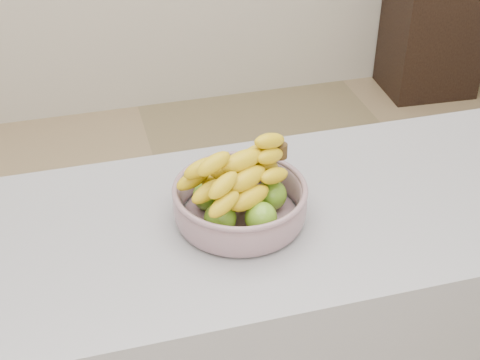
% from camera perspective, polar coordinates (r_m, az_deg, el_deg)
% --- Properties ---
extents(counter, '(2.00, 0.60, 0.90)m').
position_cam_1_polar(counter, '(1.76, 0.65, -14.80)').
color(counter, '#95969D').
rests_on(counter, ground).
extents(cabinet, '(0.50, 0.41, 0.86)m').
position_cam_1_polar(cabinet, '(3.93, 16.32, 13.15)').
color(cabinet, black).
rests_on(cabinet, ground).
extents(fruit_bowl, '(0.29, 0.29, 0.17)m').
position_cam_1_polar(fruit_bowl, '(1.41, -0.01, -1.57)').
color(fruit_bowl, '#919FAE').
rests_on(fruit_bowl, counter).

